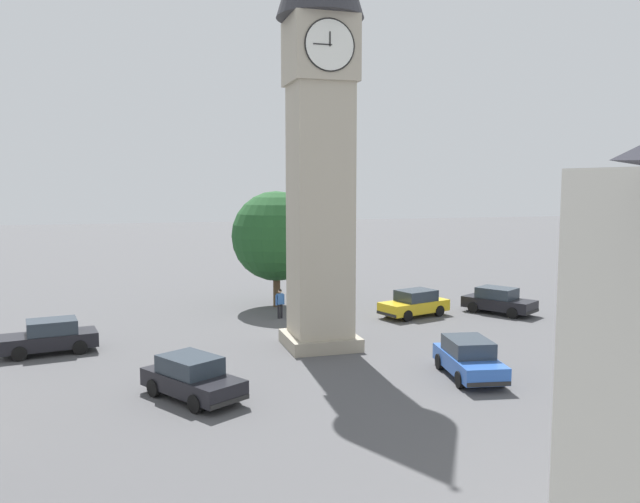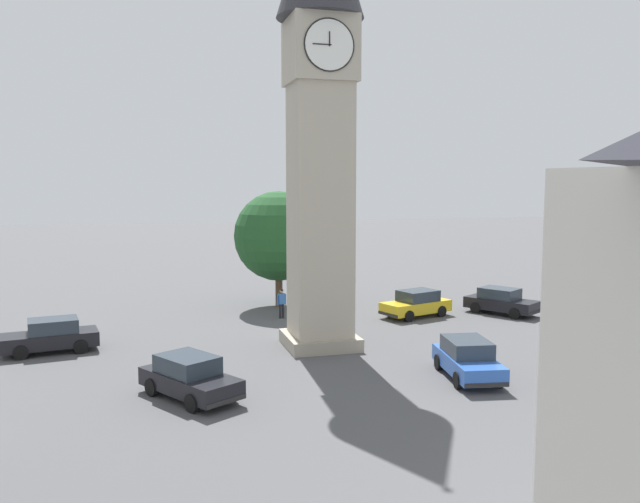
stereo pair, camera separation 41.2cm
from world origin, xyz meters
TOP-DOWN VIEW (x-y plane):
  - ground_plane at (0.00, 0.00)m, footprint 200.00×200.00m
  - clock_tower at (0.00, 0.00)m, footprint 3.94×3.94m
  - car_blue_kerb at (6.41, 5.76)m, footprint 3.58×4.40m
  - car_silver_kerb at (-12.25, -4.46)m, footprint 3.61×4.40m
  - car_red_corner at (-4.30, 6.24)m, footprint 2.33×4.34m
  - car_white_side at (12.03, -2.26)m, footprint 4.35×2.36m
  - car_black_far at (-7.14, -5.05)m, footprint 4.45×2.89m
  - pedestrian at (0.41, -6.70)m, footprint 0.55×0.30m
  - tree at (-0.18, -10.22)m, footprint 5.53×5.53m

SIDE VIEW (x-z plane):
  - ground_plane at x=0.00m, z-range 0.00..0.00m
  - car_blue_kerb at x=6.41m, z-range 0.00..1.53m
  - car_silver_kerb at x=-12.25m, z-range 0.00..1.53m
  - car_red_corner at x=-4.30m, z-range 0.00..1.53m
  - car_white_side at x=12.03m, z-range 0.00..1.53m
  - car_black_far at x=-7.14m, z-range 0.00..1.53m
  - pedestrian at x=0.41m, z-range 0.16..1.86m
  - tree at x=-0.18m, z-range 0.81..7.98m
  - clock_tower at x=0.00m, z-range 1.83..23.31m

